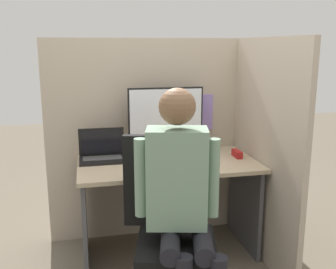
# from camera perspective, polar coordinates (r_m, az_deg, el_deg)

# --- Properties ---
(cubicle_panel_back) EXTENTS (1.84, 0.05, 1.66)m
(cubicle_panel_back) POSITION_cam_1_polar(r_m,az_deg,el_deg) (3.30, -1.38, -0.66)
(cubicle_panel_back) COLOR tan
(cubicle_panel_back) RESTS_ON ground
(cubicle_panel_right) EXTENTS (0.04, 1.36, 1.66)m
(cubicle_panel_right) POSITION_cam_1_polar(r_m,az_deg,el_deg) (3.09, 12.94, -1.96)
(cubicle_panel_right) COLOR tan
(cubicle_panel_right) RESTS_ON ground
(desk) EXTENTS (1.34, 0.72, 0.75)m
(desk) POSITION_cam_1_polar(r_m,az_deg,el_deg) (3.02, -0.02, -7.44)
(desk) COLOR tan
(desk) RESTS_ON ground
(paper_box) EXTENTS (0.32, 0.24, 0.08)m
(paper_box) POSITION_cam_1_polar(r_m,az_deg,el_deg) (3.16, -0.31, -2.15)
(paper_box) COLOR orange
(paper_box) RESTS_ON desk
(monitor) EXTENTS (0.60, 0.20, 0.46)m
(monitor) POSITION_cam_1_polar(r_m,az_deg,el_deg) (3.10, -0.32, 2.86)
(monitor) COLOR black
(monitor) RESTS_ON paper_box
(laptop) EXTENTS (0.34, 0.23, 0.24)m
(laptop) POSITION_cam_1_polar(r_m,az_deg,el_deg) (3.02, -9.53, -2.82)
(laptop) COLOR black
(laptop) RESTS_ON desk
(mouse) EXTENTS (0.06, 0.04, 0.03)m
(mouse) POSITION_cam_1_polar(r_m,az_deg,el_deg) (2.78, -4.46, -4.77)
(mouse) COLOR black
(mouse) RESTS_ON desk
(stapler) EXTENTS (0.04, 0.13, 0.05)m
(stapler) POSITION_cam_1_polar(r_m,az_deg,el_deg) (3.12, 9.98, -2.78)
(stapler) COLOR #A31919
(stapler) RESTS_ON desk
(carrot_toy) EXTENTS (0.04, 0.12, 0.04)m
(carrot_toy) POSITION_cam_1_polar(r_m,az_deg,el_deg) (2.75, 2.87, -4.81)
(carrot_toy) COLOR orange
(carrot_toy) RESTS_ON desk
(office_chair) EXTENTS (0.55, 0.61, 1.06)m
(office_chair) POSITION_cam_1_polar(r_m,az_deg,el_deg) (2.44, 0.09, -12.87)
(office_chair) COLOR black
(office_chair) RESTS_ON ground
(person) EXTENTS (0.47, 0.49, 1.38)m
(person) POSITION_cam_1_polar(r_m,az_deg,el_deg) (2.21, 1.91, -8.45)
(person) COLOR black
(person) RESTS_ON ground
(coffee_mug) EXTENTS (0.07, 0.07, 0.08)m
(coffee_mug) POSITION_cam_1_polar(r_m,az_deg,el_deg) (3.29, 6.59, -1.56)
(coffee_mug) COLOR teal
(coffee_mug) RESTS_ON desk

